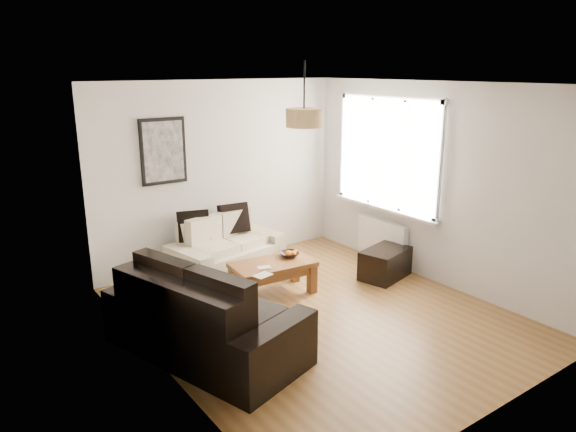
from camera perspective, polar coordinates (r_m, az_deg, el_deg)
floor at (r=6.27m, az=3.25°, el=-10.50°), size 4.50×4.50×0.00m
ceiling at (r=5.63m, az=3.66°, el=13.97°), size 3.80×4.50×0.00m
wall_back at (r=7.65m, az=-7.23°, el=4.53°), size 3.80×0.04×2.60m
wall_front at (r=4.39m, az=22.29°, el=-5.06°), size 3.80×0.04×2.60m
wall_left at (r=4.89m, az=-14.15°, el=-2.23°), size 0.04×4.50×2.60m
wall_right at (r=7.14m, az=15.41°, el=3.28°), size 0.04×4.50×2.60m
window_bay at (r=7.57m, az=10.69°, el=6.57°), size 0.14×1.90×1.60m
radiator at (r=7.83m, az=10.04°, el=-2.30°), size 0.10×0.90×0.52m
poster at (r=7.20m, az=-13.21°, el=6.77°), size 0.62×0.04×0.87m
pendant_shade at (r=5.89m, az=1.73°, el=10.46°), size 0.40×0.40×0.20m
loveseat_cream at (r=7.40m, az=-6.60°, el=-3.25°), size 1.65×1.10×0.75m
sofa_leather at (r=5.39m, az=-8.84°, el=-10.12°), size 1.53×2.22×0.87m
coffee_table at (r=6.73m, az=-1.63°, el=-6.65°), size 1.07×0.66×0.42m
ottoman at (r=7.35m, az=10.35°, el=-5.01°), size 0.79×0.61×0.40m
cushion_left at (r=7.29m, az=-10.09°, el=-1.05°), size 0.44×0.24×0.42m
cushion_right at (r=7.57m, az=-5.81°, el=-0.25°), size 0.43×0.18×0.42m
fruit_bowl at (r=6.84m, az=0.14°, el=-4.11°), size 0.30×0.30×0.06m
orange_a at (r=6.83m, az=0.55°, el=-4.06°), size 0.08×0.08×0.08m
orange_b at (r=6.90m, az=0.83°, el=-3.86°), size 0.08×0.08×0.06m
orange_c at (r=6.83m, az=0.06°, el=-4.06°), size 0.09×0.09×0.09m
papers at (r=6.26m, az=-2.72°, el=-6.34°), size 0.24×0.19×0.01m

